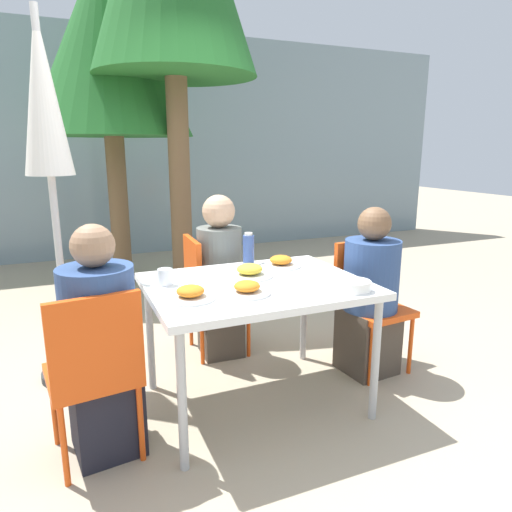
# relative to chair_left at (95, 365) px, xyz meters

# --- Properties ---
(ground_plane) EXTENTS (24.00, 24.00, 0.00)m
(ground_plane) POSITION_rel_chair_left_xyz_m (0.88, 0.19, -0.50)
(ground_plane) COLOR tan
(building_facade) EXTENTS (10.00, 0.20, 3.00)m
(building_facade) POSITION_rel_chair_left_xyz_m (0.88, 4.55, 1.00)
(building_facade) COLOR gray
(building_facade) RESTS_ON ground
(dining_table) EXTENTS (1.18, 0.92, 0.74)m
(dining_table) POSITION_rel_chair_left_xyz_m (0.88, 0.19, 0.18)
(dining_table) COLOR white
(dining_table) RESTS_ON ground
(chair_left) EXTENTS (0.45, 0.45, 0.86)m
(chair_left) POSITION_rel_chair_left_xyz_m (0.00, 0.00, 0.00)
(chair_left) COLOR #E54C14
(chair_left) RESTS_ON ground
(person_left) EXTENTS (0.35, 0.35, 1.14)m
(person_left) POSITION_rel_chair_left_xyz_m (0.04, 0.09, 0.03)
(person_left) COLOR black
(person_left) RESTS_ON ground
(chair_right) EXTENTS (0.44, 0.44, 0.86)m
(chair_right) POSITION_rel_chair_left_xyz_m (1.77, 0.36, 0.00)
(chair_right) COLOR #E54C14
(chair_right) RESTS_ON ground
(person_right) EXTENTS (0.35, 0.35, 1.11)m
(person_right) POSITION_rel_chair_left_xyz_m (1.72, 0.27, 0.02)
(person_right) COLOR #473D33
(person_right) RESTS_ON ground
(chair_far) EXTENTS (0.41, 0.41, 0.86)m
(chair_far) POSITION_rel_chair_left_xyz_m (0.83, 0.96, 0.00)
(chair_far) COLOR #E54C14
(chair_far) RESTS_ON ground
(person_far) EXTENTS (0.31, 0.31, 1.16)m
(person_far) POSITION_rel_chair_left_xyz_m (0.90, 0.90, 0.06)
(person_far) COLOR #473D33
(person_far) RESTS_ON ground
(closed_umbrella) EXTENTS (0.36, 0.36, 2.24)m
(closed_umbrella) POSITION_rel_chair_left_xyz_m (-0.12, 0.95, 1.10)
(closed_umbrella) COLOR #333333
(closed_umbrella) RESTS_ON ground
(plate_0) EXTENTS (0.24, 0.24, 0.07)m
(plate_0) POSITION_rel_chair_left_xyz_m (0.76, 0.02, 0.26)
(plate_0) COLOR white
(plate_0) RESTS_ON dining_table
(plate_1) EXTENTS (0.27, 0.27, 0.07)m
(plate_1) POSITION_rel_chair_left_xyz_m (0.89, 0.32, 0.27)
(plate_1) COLOR white
(plate_1) RESTS_ON dining_table
(plate_2) EXTENTS (0.25, 0.25, 0.07)m
(plate_2) POSITION_rel_chair_left_xyz_m (0.47, 0.05, 0.27)
(plate_2) COLOR white
(plate_2) RESTS_ON dining_table
(plate_3) EXTENTS (0.26, 0.26, 0.07)m
(plate_3) POSITION_rel_chair_left_xyz_m (1.16, 0.46, 0.27)
(plate_3) COLOR white
(plate_3) RESTS_ON dining_table
(bottle) EXTENTS (0.07, 0.07, 0.20)m
(bottle) POSITION_rel_chair_left_xyz_m (1.00, 0.60, 0.34)
(bottle) COLOR #334C8E
(bottle) RESTS_ON dining_table
(drinking_cup) EXTENTS (0.08, 0.08, 0.09)m
(drinking_cup) POSITION_rel_chair_left_xyz_m (0.41, 0.34, 0.28)
(drinking_cup) COLOR white
(drinking_cup) RESTS_ON dining_table
(salad_bowl) EXTENTS (0.17, 0.17, 0.05)m
(salad_bowl) POSITION_rel_chair_left_xyz_m (1.30, -0.15, 0.27)
(salad_bowl) COLOR white
(salad_bowl) RESTS_ON dining_table
(tree_behind_right) EXTENTS (1.63, 1.63, 3.40)m
(tree_behind_right) POSITION_rel_chair_left_xyz_m (0.48, 3.02, 1.97)
(tree_behind_right) COLOR brown
(tree_behind_right) RESTS_ON ground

